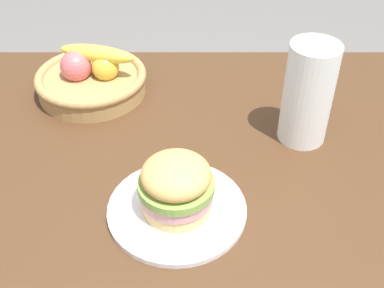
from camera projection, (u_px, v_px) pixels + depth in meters
name	position (u px, v px, depth m)	size (l,w,h in m)	color
dining_table	(200.00, 180.00, 1.18)	(1.40, 0.90, 0.75)	#4C301C
plate	(178.00, 209.00, 0.96)	(0.28, 0.28, 0.01)	white
sandwich	(177.00, 186.00, 0.92)	(0.15, 0.15, 0.12)	#E5BC75
fruit_basket	(92.00, 78.00, 1.27)	(0.29, 0.29, 0.14)	tan
paper_towel_roll	(309.00, 94.00, 1.07)	(0.11, 0.11, 0.24)	white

